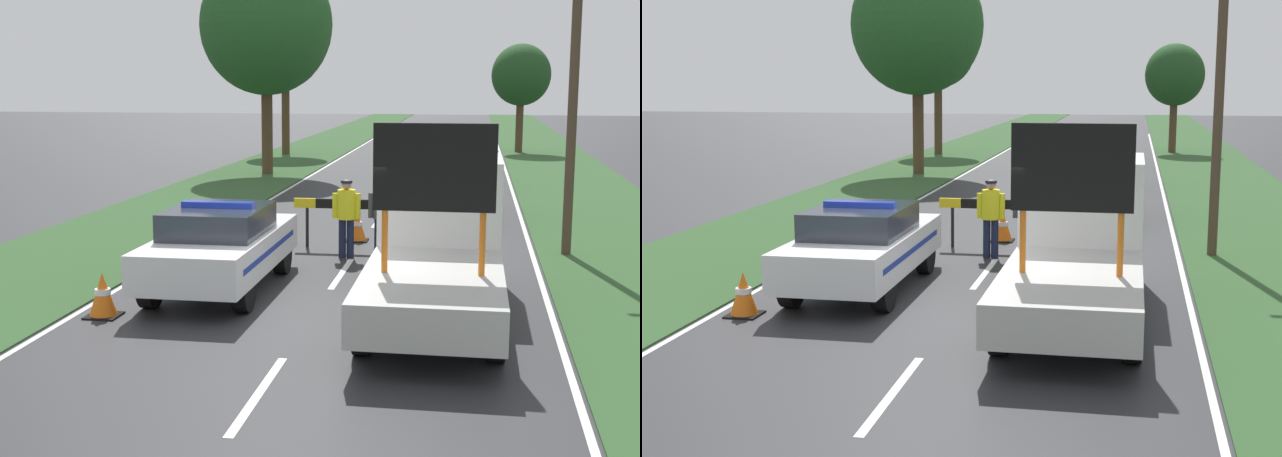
% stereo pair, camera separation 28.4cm
% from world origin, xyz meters
% --- Properties ---
extents(ground_plane, '(160.00, 160.00, 0.00)m').
position_xyz_m(ground_plane, '(0.00, 0.00, 0.00)').
color(ground_plane, '#28282B').
extents(lane_markings, '(7.60, 66.61, 0.01)m').
position_xyz_m(lane_markings, '(0.00, 14.48, 0.00)').
color(lane_markings, silver).
rests_on(lane_markings, ground).
extents(grass_verge_left, '(4.18, 120.00, 0.03)m').
position_xyz_m(grass_verge_left, '(-5.94, 20.00, 0.01)').
color(grass_verge_left, '#2D5128').
rests_on(grass_verge_left, ground).
extents(grass_verge_right, '(4.18, 120.00, 0.03)m').
position_xyz_m(grass_verge_right, '(5.94, 20.00, 0.01)').
color(grass_verge_right, '#2D5128').
rests_on(grass_verge_right, ground).
extents(police_car, '(1.83, 4.78, 1.60)m').
position_xyz_m(police_car, '(-1.93, 1.44, 0.80)').
color(police_car, white).
rests_on(police_car, ground).
extents(work_truck, '(2.02, 6.27, 3.12)m').
position_xyz_m(work_truck, '(1.93, 0.93, 1.16)').
color(work_truck, white).
rests_on(work_truck, ground).
extents(road_barrier, '(2.92, 0.08, 1.10)m').
position_xyz_m(road_barrier, '(0.01, 5.67, 0.91)').
color(road_barrier, black).
rests_on(road_barrier, ground).
extents(police_officer, '(0.59, 0.38, 1.65)m').
position_xyz_m(police_officer, '(-0.13, 4.65, 0.98)').
color(police_officer, '#191E38').
rests_on(police_officer, ground).
extents(pedestrian_civilian, '(0.59, 0.38, 1.65)m').
position_xyz_m(pedestrian_civilian, '(0.60, 4.83, 0.97)').
color(pedestrian_civilian, '#191E38').
rests_on(pedestrian_civilian, ground).
extents(traffic_cone_near_police, '(0.52, 0.52, 0.71)m').
position_xyz_m(traffic_cone_near_police, '(-0.17, 6.61, 0.35)').
color(traffic_cone_near_police, black).
rests_on(traffic_cone_near_police, ground).
extents(traffic_cone_centre_front, '(0.41, 0.41, 0.57)m').
position_xyz_m(traffic_cone_centre_front, '(1.51, 4.88, 0.28)').
color(traffic_cone_centre_front, black).
rests_on(traffic_cone_centre_front, ground).
extents(traffic_cone_near_truck, '(0.52, 0.52, 0.71)m').
position_xyz_m(traffic_cone_near_truck, '(-3.25, -0.66, 0.35)').
color(traffic_cone_near_truck, black).
rests_on(traffic_cone_near_truck, ground).
extents(queued_car_sedan_black, '(1.91, 4.56, 1.42)m').
position_xyz_m(queued_car_sedan_black, '(1.87, 10.61, 0.74)').
color(queued_car_sedan_black, black).
rests_on(queued_car_sedan_black, ground).
extents(queued_car_sedan_silver, '(1.71, 4.35, 1.50)m').
position_xyz_m(queued_car_sedan_silver, '(2.04, 17.07, 0.79)').
color(queued_car_sedan_silver, '#B2B2B7').
rests_on(queued_car_sedan_silver, ground).
extents(queued_car_van_white, '(1.88, 4.62, 1.51)m').
position_xyz_m(queued_car_van_white, '(1.69, 24.29, 0.80)').
color(queued_car_van_white, silver).
rests_on(queued_car_van_white, ground).
extents(roadside_tree_near_left, '(2.93, 2.93, 5.43)m').
position_xyz_m(roadside_tree_near_left, '(4.66, 32.59, 3.86)').
color(roadside_tree_near_left, '#4C3823').
rests_on(roadside_tree_near_left, ground).
extents(roadside_tree_near_right, '(5.09, 5.09, 8.42)m').
position_xyz_m(roadside_tree_near_right, '(-5.53, 20.45, 5.73)').
color(roadside_tree_near_right, '#4C3823').
rests_on(roadside_tree_near_right, ground).
extents(roadside_tree_mid_left, '(3.64, 3.64, 7.07)m').
position_xyz_m(roadside_tree_mid_left, '(-6.73, 29.54, 5.12)').
color(roadside_tree_mid_left, '#4C3823').
rests_on(roadside_tree_mid_left, ground).
extents(utility_pole, '(1.20, 0.20, 6.82)m').
position_xyz_m(utility_pole, '(4.45, 5.69, 3.52)').
color(utility_pole, '#473828').
rests_on(utility_pole, ground).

